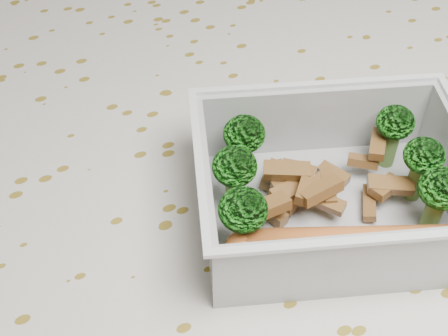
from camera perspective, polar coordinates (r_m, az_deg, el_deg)
name	(u,v)px	position (r m, az deg, el deg)	size (l,w,h in m)	color
dining_table	(236,267)	(0.52, 1.07, -9.08)	(1.40, 0.90, 0.75)	brown
tablecloth	(236,230)	(0.48, 1.15, -5.66)	(1.46, 0.96, 0.19)	beige
lunch_container	(331,195)	(0.42, 9.80, -2.47)	(0.22, 0.19, 0.06)	silver
broccoli_florets	(325,169)	(0.42, 9.20, -0.07)	(0.16, 0.13, 0.05)	#608C3F
meat_pile	(317,185)	(0.43, 8.46, -1.52)	(0.12, 0.08, 0.03)	brown
sausage	(350,245)	(0.41, 11.45, -6.96)	(0.15, 0.08, 0.02)	#C6652B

